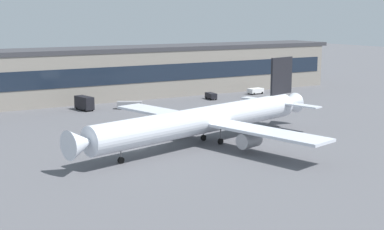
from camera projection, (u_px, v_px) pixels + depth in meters
ground_plane at (132, 149)px, 99.41m from camera, size 600.00×600.00×0.00m
terminal_building at (42, 77)px, 149.00m from camera, size 192.21×17.11×14.79m
airliner at (206, 120)px, 102.41m from camera, size 57.81×50.16×15.07m
stair_truck at (85, 103)px, 139.16m from camera, size 3.51×6.35×3.55m
follow_me_car at (211, 96)px, 157.33m from camera, size 2.42×4.59×1.85m
belt_loader at (129, 104)px, 141.34m from camera, size 6.58×4.82×1.95m
pushback_tractor at (255, 91)px, 168.03m from camera, size 5.03×3.05×1.75m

